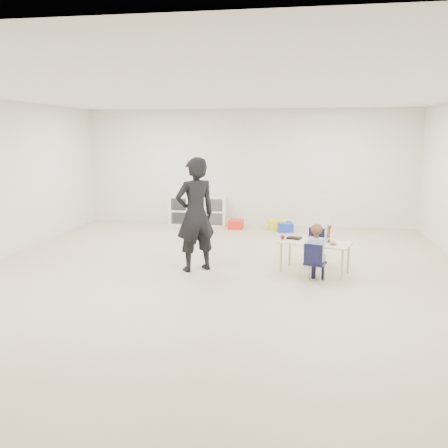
% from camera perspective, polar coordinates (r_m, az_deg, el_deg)
% --- Properties ---
extents(room, '(9.00, 9.02, 2.80)m').
position_cam_1_polar(room, '(7.15, -1.00, 4.37)').
color(room, beige).
rests_on(room, ground).
extents(table, '(1.22, 0.86, 0.51)m').
position_cam_1_polar(table, '(7.76, 10.84, -3.90)').
color(table, beige).
rests_on(table, ground).
extents(chair_near, '(0.36, 0.35, 0.61)m').
position_cam_1_polar(chair_near, '(7.25, 10.91, -4.56)').
color(chair_near, black).
rests_on(chair_near, ground).
extents(chair_far, '(0.36, 0.35, 0.61)m').
position_cam_1_polar(chair_far, '(8.25, 10.80, -2.69)').
color(chair_far, black).
rests_on(chair_far, ground).
extents(child, '(0.51, 0.51, 0.96)m').
position_cam_1_polar(child, '(7.21, 10.96, -3.22)').
color(child, '#9FB6D7').
rests_on(child, chair_near).
extents(lunch_tray_near, '(0.26, 0.22, 0.03)m').
position_cam_1_polar(lunch_tray_near, '(7.74, 11.77, -1.96)').
color(lunch_tray_near, black).
rests_on(lunch_tray_near, table).
extents(lunch_tray_far, '(0.26, 0.22, 0.03)m').
position_cam_1_polar(lunch_tray_far, '(7.86, 8.44, -1.66)').
color(lunch_tray_far, black).
rests_on(lunch_tray_far, table).
extents(milk_carton, '(0.09, 0.09, 0.10)m').
position_cam_1_polar(milk_carton, '(7.56, 10.90, -1.97)').
color(milk_carton, white).
rests_on(milk_carton, table).
extents(bread_roll, '(0.09, 0.09, 0.07)m').
position_cam_1_polar(bread_roll, '(7.55, 12.98, -2.18)').
color(bread_roll, tan).
rests_on(bread_roll, table).
extents(apple_near, '(0.07, 0.07, 0.07)m').
position_cam_1_polar(apple_near, '(7.79, 10.32, -1.67)').
color(apple_near, maroon).
rests_on(apple_near, table).
extents(apple_far, '(0.07, 0.07, 0.07)m').
position_cam_1_polar(apple_far, '(7.78, 7.08, -1.60)').
color(apple_far, maroon).
rests_on(apple_far, table).
extents(cubby_shelf, '(1.40, 0.40, 0.70)m').
position_cam_1_polar(cubby_shelf, '(11.68, -3.12, 1.62)').
color(cubby_shelf, white).
rests_on(cubby_shelf, ground).
extents(adult, '(0.80, 0.76, 1.84)m').
position_cam_1_polar(adult, '(7.63, -3.47, 1.12)').
color(adult, black).
rests_on(adult, ground).
extents(bin_red, '(0.34, 0.42, 0.20)m').
position_cam_1_polar(bin_red, '(11.23, 1.43, -0.02)').
color(bin_red, red).
rests_on(bin_red, ground).
extents(bin_yellow, '(0.45, 0.53, 0.23)m').
position_cam_1_polar(bin_yellow, '(11.18, 6.40, -0.06)').
color(bin_yellow, yellow).
rests_on(bin_yellow, ground).
extents(bin_blue, '(0.41, 0.48, 0.21)m').
position_cam_1_polar(bin_blue, '(10.98, 7.33, -0.34)').
color(bin_blue, '#1A32C8').
rests_on(bin_blue, ground).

